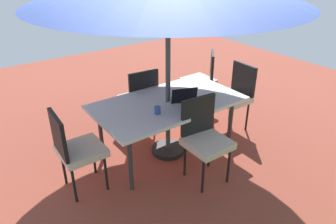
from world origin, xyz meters
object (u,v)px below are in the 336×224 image
object	(u,v)px
chair_north	(205,136)
cup	(157,110)
chair_west	(235,94)
chair_southwest	(202,78)
laptop	(183,98)
dining_table	(168,105)
chair_south	(140,97)
chair_east	(75,147)

from	to	relation	value
chair_north	cup	xyz separation A→B (m)	(0.33, -0.45, 0.24)
chair_west	chair_southwest	xyz separation A→B (m)	(-0.05, -0.77, 0.00)
laptop	dining_table	bearing A→B (deg)	-20.09
cup	chair_south	bearing A→B (deg)	-108.51
chair_west	laptop	distance (m)	1.09
chair_south	laptop	distance (m)	0.86
cup	laptop	bearing A→B (deg)	-169.14
dining_table	laptop	world-z (taller)	laptop
dining_table	chair_east	world-z (taller)	chair_east
chair_north	chair_southwest	size ratio (longest dim) A/B	1.00
chair_west	chair_southwest	size ratio (longest dim) A/B	1.00
chair_south	laptop	size ratio (longest dim) A/B	2.54
chair_west	chair_southwest	distance (m)	0.77
chair_south	chair_north	distance (m)	1.35
chair_west	cup	bearing A→B (deg)	-80.74
chair_west	dining_table	bearing A→B (deg)	-88.72
chair_east	chair_west	world-z (taller)	same
dining_table	cup	xyz separation A→B (m)	(0.30, 0.20, 0.10)
chair_west	chair_north	bearing A→B (deg)	-58.84
dining_table	cup	size ratio (longest dim) A/B	20.50
chair_south	laptop	bearing A→B (deg)	104.49
chair_east	laptop	size ratio (longest dim) A/B	2.54
dining_table	chair_north	size ratio (longest dim) A/B	1.89
dining_table	chair_west	bearing A→B (deg)	178.55
chair_south	chair_north	xyz separation A→B (m)	(-0.03, 1.35, 0.00)
chair_east	chair_west	bearing A→B (deg)	-87.76
chair_southwest	chair_north	bearing A→B (deg)	1.09
chair_southwest	laptop	size ratio (longest dim) A/B	2.54
chair_south	chair_west	xyz separation A→B (m)	(-1.19, 0.73, 0.00)
chair_east	chair_west	size ratio (longest dim) A/B	1.00
chair_west	chair_north	world-z (taller)	same
chair_southwest	dining_table	bearing A→B (deg)	-17.27
chair_southwest	cup	world-z (taller)	chair_southwest
chair_west	cup	world-z (taller)	chair_west
chair_southwest	chair_south	bearing A→B (deg)	-46.03
chair_south	chair_southwest	xyz separation A→B (m)	(-1.23, -0.05, 0.00)
cup	chair_west	bearing A→B (deg)	-173.46
chair_east	dining_table	bearing A→B (deg)	-86.74
laptop	chair_south	bearing A→B (deg)	-60.04
dining_table	chair_southwest	distance (m)	1.45
chair_east	laptop	distance (m)	1.39
chair_north	dining_table	bearing A→B (deg)	98.83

